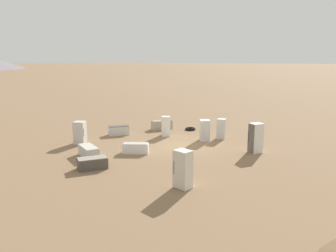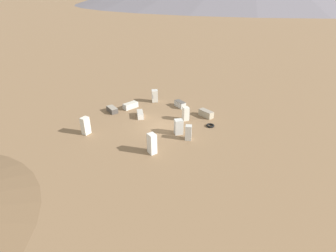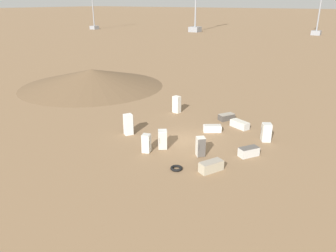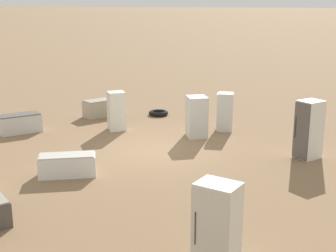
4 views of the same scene
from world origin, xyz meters
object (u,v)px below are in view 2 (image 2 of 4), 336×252
object	(u,v)px
discarded_fridge_7	(206,113)
discarded_fridge_10	(179,127)
discarded_fridge_2	(85,126)
discarded_fridge_5	(152,144)
discarded_fridge_8	(188,132)
discarded_fridge_9	(112,110)
discarded_fridge_4	(140,114)
scrap_tire	(210,126)
discarded_fridge_0	(130,105)
discarded_fridge_3	(180,104)
discarded_fridge_1	(155,96)
discarded_fridge_6	(186,114)

from	to	relation	value
discarded_fridge_7	discarded_fridge_10	world-z (taller)	discarded_fridge_10
discarded_fridge_2	discarded_fridge_5	world-z (taller)	discarded_fridge_5
discarded_fridge_8	discarded_fridge_9	distance (m)	10.31
discarded_fridge_4	discarded_fridge_10	world-z (taller)	discarded_fridge_10
discarded_fridge_7	scrap_tire	distance (m)	2.38
discarded_fridge_0	discarded_fridge_10	world-z (taller)	discarded_fridge_10
discarded_fridge_0	discarded_fridge_3	size ratio (longest dim) A/B	1.17
discarded_fridge_1	scrap_tire	size ratio (longest dim) A/B	1.81
discarded_fridge_2	scrap_tire	distance (m)	12.35
discarded_fridge_6	discarded_fridge_5	bearing A→B (deg)	-46.50
discarded_fridge_3	scrap_tire	size ratio (longest dim) A/B	1.96
discarded_fridge_4	discarded_fridge_1	bearing A→B (deg)	-117.71
discarded_fridge_9	scrap_tire	size ratio (longest dim) A/B	2.02
discarded_fridge_5	discarded_fridge_7	world-z (taller)	discarded_fridge_5
discarded_fridge_3	scrap_tire	xyz separation A→B (m)	(-4.71, 3.44, -0.26)
discarded_fridge_3	scrap_tire	world-z (taller)	discarded_fridge_3
discarded_fridge_8	discarded_fridge_7	bearing A→B (deg)	73.63
discarded_fridge_4	discarded_fridge_2	bearing A→B (deg)	27.84
discarded_fridge_1	discarded_fridge_5	world-z (taller)	discarded_fridge_5
discarded_fridge_5	discarded_fridge_3	bearing A→B (deg)	39.53
discarded_fridge_2	discarded_fridge_5	distance (m)	7.37
discarded_fridge_2	scrap_tire	size ratio (longest dim) A/B	2.06
discarded_fridge_2	discarded_fridge_7	world-z (taller)	discarded_fridge_2
discarded_fridge_7	discarded_fridge_3	bearing A→B (deg)	-84.27
discarded_fridge_1	scrap_tire	bearing A→B (deg)	125.96
discarded_fridge_0	discarded_fridge_8	bearing A→B (deg)	177.01
discarded_fridge_9	scrap_tire	bearing A→B (deg)	126.02
discarded_fridge_3	discarded_fridge_7	distance (m)	3.86
discarded_fridge_0	scrap_tire	xyz separation A→B (m)	(-9.90, 0.72, -0.23)
discarded_fridge_7	discarded_fridge_8	world-z (taller)	discarded_fridge_8
discarded_fridge_9	scrap_tire	xyz separation A→B (m)	(-11.20, -1.13, -0.21)
discarded_fridge_9	discarded_fridge_10	xyz separation A→B (m)	(-8.81, 1.60, 0.44)
discarded_fridge_5	discarded_fridge_7	distance (m)	9.13
discarded_fridge_1	discarded_fridge_10	size ratio (longest dim) A/B	1.03
discarded_fridge_0	discarded_fridge_10	size ratio (longest dim) A/B	1.30
discarded_fridge_4	discarded_fridge_9	world-z (taller)	discarded_fridge_4
discarded_fridge_6	discarded_fridge_9	distance (m)	8.52
discarded_fridge_5	scrap_tire	bearing A→B (deg)	5.85
scrap_tire	discarded_fridge_10	bearing A→B (deg)	48.74
discarded_fridge_1	scrap_tire	distance (m)	8.97
discarded_fridge_3	discarded_fridge_4	world-z (taller)	discarded_fridge_3
discarded_fridge_7	discarded_fridge_8	xyz separation A→B (m)	(0.05, 5.47, 0.36)
discarded_fridge_0	discarded_fridge_9	size ratio (longest dim) A/B	1.14
discarded_fridge_2	discarded_fridge_5	size ratio (longest dim) A/B	0.94
discarded_fridge_10	discarded_fridge_2	bearing A→B (deg)	-102.57
discarded_fridge_10	discarded_fridge_0	bearing A→B (deg)	-151.42
discarded_fridge_6	discarded_fridge_8	world-z (taller)	discarded_fridge_6
discarded_fridge_7	discarded_fridge_8	distance (m)	5.48
discarded_fridge_5	discarded_fridge_6	size ratio (longest dim) A/B	1.24
discarded_fridge_1	discarded_fridge_8	distance (m)	9.94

